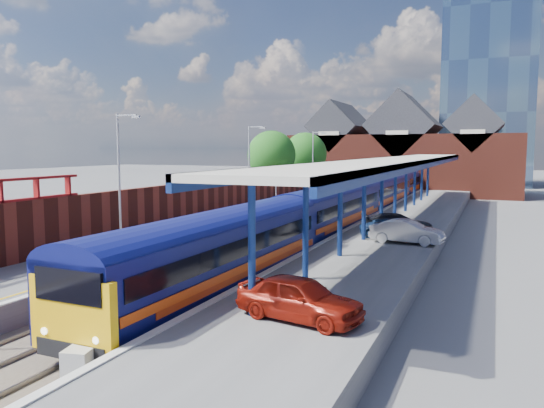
# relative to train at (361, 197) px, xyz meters

# --- Properties ---
(ground) EXTENTS (240.00, 240.00, 0.00)m
(ground) POSITION_rel_train_xyz_m (-1.49, 3.21, -2.12)
(ground) COLOR #5B5B5E
(ground) RESTS_ON ground
(ballast_bed) EXTENTS (6.00, 76.00, 0.06)m
(ballast_bed) POSITION_rel_train_xyz_m (-1.49, -6.79, -2.09)
(ballast_bed) COLOR #473D33
(ballast_bed) RESTS_ON ground
(rails) EXTENTS (4.51, 76.00, 0.14)m
(rails) POSITION_rel_train_xyz_m (-1.49, -6.79, -2.00)
(rails) COLOR slate
(rails) RESTS_ON ground
(left_platform) EXTENTS (5.00, 76.00, 1.00)m
(left_platform) POSITION_rel_train_xyz_m (-6.99, -6.79, -1.62)
(left_platform) COLOR #565659
(left_platform) RESTS_ON ground
(right_platform) EXTENTS (6.00, 76.00, 1.00)m
(right_platform) POSITION_rel_train_xyz_m (4.51, -6.79, -1.62)
(right_platform) COLOR #565659
(right_platform) RESTS_ON ground
(coping_left) EXTENTS (0.30, 76.00, 0.05)m
(coping_left) POSITION_rel_train_xyz_m (-4.64, -6.79, -1.10)
(coping_left) COLOR silver
(coping_left) RESTS_ON left_platform
(coping_right) EXTENTS (0.30, 76.00, 0.05)m
(coping_right) POSITION_rel_train_xyz_m (1.66, -6.79, -1.10)
(coping_right) COLOR silver
(coping_right) RESTS_ON right_platform
(yellow_line) EXTENTS (0.14, 76.00, 0.01)m
(yellow_line) POSITION_rel_train_xyz_m (-5.24, -6.79, -1.12)
(yellow_line) COLOR yellow
(yellow_line) RESTS_ON left_platform
(train) EXTENTS (3.10, 65.95, 3.45)m
(train) POSITION_rel_train_xyz_m (0.00, 0.00, 0.00)
(train) COLOR #0B1052
(train) RESTS_ON ground
(canopy) EXTENTS (4.50, 52.00, 4.48)m
(canopy) POSITION_rel_train_xyz_m (3.99, -4.84, 3.13)
(canopy) COLOR navy
(canopy) RESTS_ON right_platform
(lamp_post_b) EXTENTS (1.48, 0.18, 7.00)m
(lamp_post_b) POSITION_rel_train_xyz_m (-7.86, -20.79, 2.87)
(lamp_post_b) COLOR #A5A8AA
(lamp_post_b) RESTS_ON left_platform
(lamp_post_c) EXTENTS (1.48, 0.18, 7.00)m
(lamp_post_c) POSITION_rel_train_xyz_m (-7.86, -4.79, 2.87)
(lamp_post_c) COLOR #A5A8AA
(lamp_post_c) RESTS_ON left_platform
(lamp_post_d) EXTENTS (1.48, 0.18, 7.00)m
(lamp_post_d) POSITION_rel_train_xyz_m (-7.86, 11.21, 2.87)
(lamp_post_d) COLOR #A5A8AA
(lamp_post_d) RESTS_ON left_platform
(platform_sign) EXTENTS (0.55, 0.08, 2.50)m
(platform_sign) POSITION_rel_train_xyz_m (-6.49, -2.79, 0.57)
(platform_sign) COLOR #A5A8AA
(platform_sign) RESTS_ON left_platform
(brick_wall) EXTENTS (0.35, 50.00, 3.86)m
(brick_wall) POSITION_rel_train_xyz_m (-9.59, -13.25, 0.33)
(brick_wall) COLOR maroon
(brick_wall) RESTS_ON left_platform
(station_building) EXTENTS (30.00, 12.12, 13.78)m
(station_building) POSITION_rel_train_xyz_m (-1.49, 31.21, 3.33)
(station_building) COLOR maroon
(station_building) RESTS_ON ground
(glass_tower) EXTENTS (14.20, 14.20, 40.30)m
(glass_tower) POSITION_rel_train_xyz_m (8.51, 53.21, 18.08)
(glass_tower) COLOR #485C7B
(glass_tower) RESTS_ON ground
(tree_near) EXTENTS (5.20, 5.20, 8.10)m
(tree_near) POSITION_rel_train_xyz_m (-11.84, 9.12, 3.23)
(tree_near) COLOR #382314
(tree_near) RESTS_ON ground
(tree_far) EXTENTS (5.20, 5.20, 8.10)m
(tree_far) POSITION_rel_train_xyz_m (-10.84, 17.12, 3.23)
(tree_far) COLOR #382314
(tree_far) RESTS_ON ground
(parked_car_red) EXTENTS (4.23, 2.38, 1.36)m
(parked_car_red) POSITION_rel_train_xyz_m (5.02, -28.63, -0.44)
(parked_car_red) COLOR maroon
(parked_car_red) RESTS_ON right_platform
(parked_car_silver) EXTENTS (4.07, 1.81, 1.30)m
(parked_car_silver) POSITION_rel_train_xyz_m (5.97, -14.06, -0.47)
(parked_car_silver) COLOR #BABBC0
(parked_car_silver) RESTS_ON right_platform
(parked_car_dark) EXTENTS (4.64, 3.14, 1.25)m
(parked_car_dark) POSITION_rel_train_xyz_m (4.94, -10.94, -0.50)
(parked_car_dark) COLOR black
(parked_car_dark) RESTS_ON right_platform
(parked_car_blue) EXTENTS (3.99, 1.94, 1.09)m
(parked_car_blue) POSITION_rel_train_xyz_m (5.03, -12.47, -0.58)
(parked_car_blue) COLOR navy
(parked_car_blue) RESTS_ON right_platform
(relay_cabinet) EXTENTS (0.89, 1.04, 1.00)m
(relay_cabinet) POSITION_rel_train_xyz_m (0.51, -32.99, -1.62)
(relay_cabinet) COLOR #B2B4B7
(relay_cabinet) RESTS_ON ground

